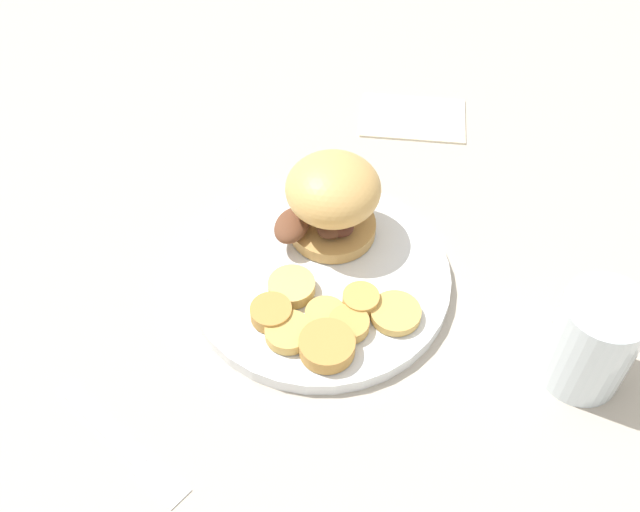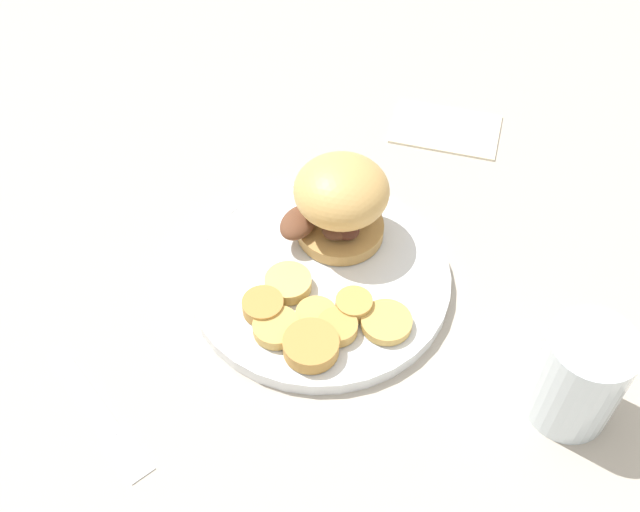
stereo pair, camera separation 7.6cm
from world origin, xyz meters
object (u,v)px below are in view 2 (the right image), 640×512
at_px(fork, 100,413).
at_px(drinking_glass, 580,377).
at_px(dinner_plate, 320,276).
at_px(sandwich, 340,200).

relative_size(fork, drinking_glass, 1.34).
xyz_separation_m(dinner_plate, fork, (-0.20, 0.16, -0.01)).
relative_size(sandwich, fork, 0.82).
distance_m(sandwich, fork, 0.32).
relative_size(dinner_plate, fork, 1.89).
distance_m(sandwich, drinking_glass, 0.29).
relative_size(sandwich, drinking_glass, 1.10).
distance_m(dinner_plate, fork, 0.26).
bearing_deg(drinking_glass, sandwich, 60.21).
bearing_deg(sandwich, fork, 147.66).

